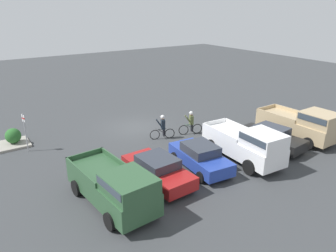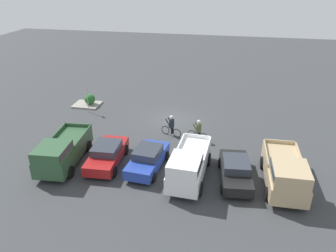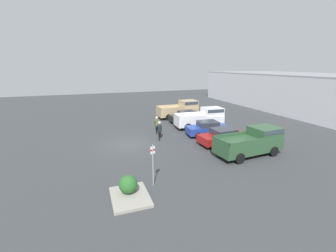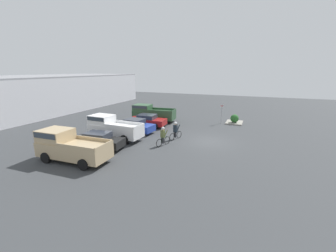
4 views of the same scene
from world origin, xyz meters
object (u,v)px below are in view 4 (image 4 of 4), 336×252
pickup_truck_0 (69,145)px  cyclist_0 (176,130)px  pickup_truck_1 (112,127)px  sedan_1 (135,126)px  shrub (235,118)px  sedan_0 (98,140)px  fire_lane_sign (222,111)px  cyclist_1 (163,136)px  pickup_truck_2 (151,113)px  sedan_2 (147,120)px

pickup_truck_0 → cyclist_0: bearing=-34.9°
pickup_truck_1 → sedan_1: 2.95m
sedan_1 → shrub: sedan_1 is taller
sedan_0 → fire_lane_sign: 15.49m
sedan_0 → cyclist_1: bearing=-59.2°
sedan_0 → cyclist_0: 7.14m
pickup_truck_1 → fire_lane_sign: bearing=-40.2°
sedan_1 → cyclist_1: bearing=-121.9°
pickup_truck_1 → pickup_truck_2: (8.35, -0.10, -0.07)m
pickup_truck_1 → cyclist_1: bearing=-90.0°
sedan_1 → shrub: bearing=-49.2°
sedan_0 → pickup_truck_2: pickup_truck_2 is taller
sedan_1 → cyclist_1: size_ratio=2.52×
pickup_truck_2 → sedan_2: bearing=-163.8°
pickup_truck_0 → sedan_1: size_ratio=1.24×
sedan_0 → fire_lane_sign: bearing=-31.7°
pickup_truck_0 → shrub: (16.51, -9.97, -0.50)m
cyclist_1 → shrub: bearing=-24.3°
shrub → sedan_1: bearing=130.8°
sedan_1 → cyclist_1: (-2.78, -4.46, 0.15)m
sedan_1 → shrub: 12.40m
cyclist_1 → shrub: (10.88, -4.92, -0.23)m
sedan_1 → sedan_2: bearing=-0.4°
cyclist_0 → fire_lane_sign: fire_lane_sign is taller
pickup_truck_1 → cyclist_0: 6.12m
sedan_1 → shrub: size_ratio=4.35×
sedan_2 → shrub: size_ratio=4.48×
fire_lane_sign → sedan_1: bearing=134.0°
sedan_0 → sedan_1: size_ratio=1.03×
pickup_truck_0 → fire_lane_sign: size_ratio=2.14×
sedan_2 → pickup_truck_2: size_ratio=0.81×
pickup_truck_2 → fire_lane_sign: size_ratio=2.18×
pickup_truck_1 → sedan_2: 5.67m
fire_lane_sign → cyclist_1: bearing=161.9°
cyclist_1 → pickup_truck_2: bearing=32.2°
shrub → sedan_2: bearing=119.5°
pickup_truck_0 → pickup_truck_1: 5.64m
pickup_truck_1 → fire_lane_sign: fire_lane_sign is taller
sedan_0 → pickup_truck_1: pickup_truck_1 is taller
sedan_0 → sedan_1: 5.61m
sedan_0 → pickup_truck_1: 2.92m
sedan_0 → cyclist_1: cyclist_1 is taller
sedan_2 → cyclist_1: size_ratio=2.60×
cyclist_1 → shrub: 11.94m
pickup_truck_2 → sedan_1: bearing=-172.0°
sedan_0 → shrub: 16.77m
pickup_truck_0 → sedan_1: 8.44m
sedan_2 → pickup_truck_2: (2.77, 0.80, 0.36)m
pickup_truck_0 → pickup_truck_1: size_ratio=1.00×
sedan_1 → fire_lane_sign: bearing=-46.0°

